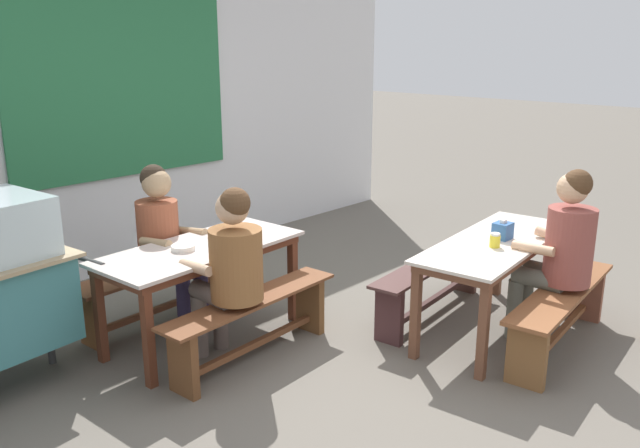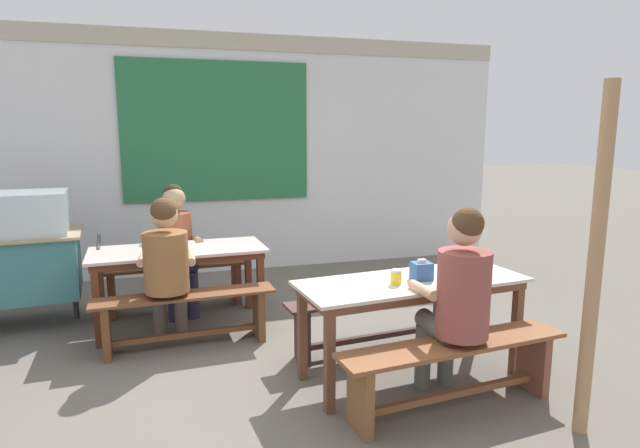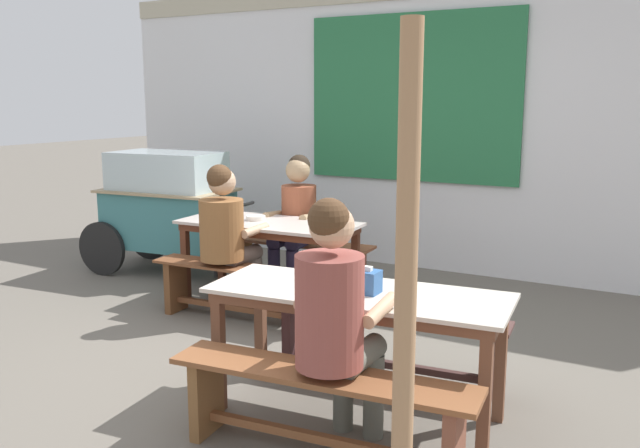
{
  "view_description": "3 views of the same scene",
  "coord_description": "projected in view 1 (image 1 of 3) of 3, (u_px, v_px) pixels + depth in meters",
  "views": [
    {
      "loc": [
        -3.34,
        -2.57,
        2.17
      ],
      "look_at": [
        0.07,
        0.56,
        0.86
      ],
      "focal_mm": 36.45,
      "sensor_mm": 36.0,
      "label": 1
    },
    {
      "loc": [
        -0.7,
        -3.69,
        1.78
      ],
      "look_at": [
        0.46,
        0.26,
        1.05
      ],
      "focal_mm": 29.43,
      "sensor_mm": 36.0,
      "label": 2
    },
    {
      "loc": [
        2.51,
        -3.63,
        1.78
      ],
      "look_at": [
        0.14,
        0.62,
        0.86
      ],
      "focal_mm": 37.78,
      "sensor_mm": 36.0,
      "label": 3
    }
  ],
  "objects": [
    {
      "name": "ground_plane",
      "position": [
        371.0,
        356.0,
        4.63
      ],
      "size": [
        40.0,
        40.0,
        0.0
      ],
      "primitive_type": "plane",
      "color": "#665F55"
    },
    {
      "name": "backdrop_wall",
      "position": [
        126.0,
        109.0,
        6.15
      ],
      "size": [
        7.43,
        0.23,
        2.94
      ],
      "color": "silver",
      "rests_on": "ground_plane"
    },
    {
      "name": "dining_table_far",
      "position": [
        201.0,
        256.0,
        4.72
      ],
      "size": [
        1.57,
        0.75,
        0.73
      ],
      "color": "beige",
      "rests_on": "ground_plane"
    },
    {
      "name": "dining_table_near",
      "position": [
        495.0,
        250.0,
        4.86
      ],
      "size": [
        1.71,
        0.78,
        0.73
      ],
      "color": "beige",
      "rests_on": "ground_plane"
    },
    {
      "name": "bench_far_back",
      "position": [
        160.0,
        285.0,
        5.13
      ],
      "size": [
        1.47,
        0.39,
        0.46
      ],
      "color": "brown",
      "rests_on": "ground_plane"
    },
    {
      "name": "bench_far_front",
      "position": [
        253.0,
        320.0,
        4.5
      ],
      "size": [
        1.48,
        0.36,
        0.46
      ],
      "color": "brown",
      "rests_on": "ground_plane"
    },
    {
      "name": "bench_near_back",
      "position": [
        431.0,
        280.0,
        5.25
      ],
      "size": [
        1.56,
        0.41,
        0.46
      ],
      "color": "#4A2F2C",
      "rests_on": "ground_plane"
    },
    {
      "name": "bench_near_front",
      "position": [
        561.0,
        309.0,
        4.65
      ],
      "size": [
        1.59,
        0.45,
        0.46
      ],
      "color": "brown",
      "rests_on": "ground_plane"
    },
    {
      "name": "person_near_front",
      "position": [
        561.0,
        246.0,
        4.6
      ],
      "size": [
        0.44,
        0.55,
        1.32
      ],
      "color": "#62655A",
      "rests_on": "ground_plane"
    },
    {
      "name": "person_center_facing",
      "position": [
        164.0,
        234.0,
        4.99
      ],
      "size": [
        0.46,
        0.57,
        1.27
      ],
      "color": "#332C4E",
      "rests_on": "ground_plane"
    },
    {
      "name": "person_left_back_turned",
      "position": [
        231.0,
        264.0,
        4.32
      ],
      "size": [
        0.47,
        0.56,
        1.26
      ],
      "color": "#6B5C55",
      "rests_on": "ground_plane"
    },
    {
      "name": "tissue_box",
      "position": [
        503.0,
        231.0,
        4.85
      ],
      "size": [
        0.13,
        0.12,
        0.15
      ],
      "color": "#305C99",
      "rests_on": "dining_table_near"
    },
    {
      "name": "condiment_jar",
      "position": [
        495.0,
        240.0,
        4.66
      ],
      "size": [
        0.08,
        0.08,
        0.1
      ],
      "color": "yellow",
      "rests_on": "dining_table_near"
    },
    {
      "name": "soup_bowl",
      "position": [
        183.0,
        248.0,
        4.6
      ],
      "size": [
        0.17,
        0.17,
        0.04
      ],
      "primitive_type": "cylinder",
      "color": "silver",
      "rests_on": "dining_table_far"
    }
  ]
}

